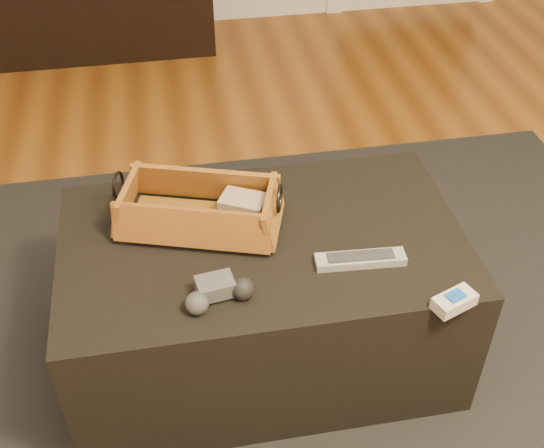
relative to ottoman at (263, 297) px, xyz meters
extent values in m
cube|color=white|center=(-0.06, 2.34, -0.16)|extent=(5.00, 0.04, 0.12)
cube|color=black|center=(0.00, -0.05, -0.22)|extent=(2.60, 2.00, 0.01)
cube|color=black|center=(0.00, 0.00, 0.00)|extent=(1.00, 0.60, 0.42)
cube|color=black|center=(-0.17, 0.07, 0.24)|extent=(0.22, 0.09, 0.02)
cube|color=tan|center=(-0.04, 0.08, 0.25)|extent=(0.13, 0.12, 0.06)
cube|color=#9C6A23|center=(-0.15, 0.08, 0.22)|extent=(0.39, 0.26, 0.01)
cube|color=#A46125|center=(-0.12, 0.16, 0.27)|extent=(0.38, 0.15, 0.10)
cube|color=#975C22|center=(-0.17, -0.01, 0.27)|extent=(0.38, 0.15, 0.10)
cube|color=#AE6D27|center=(0.03, 0.02, 0.27)|extent=(0.09, 0.19, 0.10)
cube|color=#985622|center=(-0.32, 0.14, 0.27)|extent=(0.09, 0.19, 0.10)
torus|color=black|center=(0.04, 0.02, 0.32)|extent=(0.03, 0.07, 0.07)
torus|color=black|center=(-0.34, 0.14, 0.32)|extent=(0.03, 0.07, 0.07)
cube|color=#444548|center=(-0.14, -0.17, 0.24)|extent=(0.09, 0.07, 0.04)
sphere|color=#38383B|center=(-0.18, -0.21, 0.24)|extent=(0.06, 0.06, 0.05)
sphere|color=black|center=(-0.08, -0.19, 0.24)|extent=(0.06, 0.06, 0.05)
cube|color=#A8AAAF|center=(0.21, -0.13, 0.22)|extent=(0.22, 0.06, 0.02)
cube|color=#2D2E30|center=(0.21, -0.13, 0.23)|extent=(0.16, 0.04, 0.00)
cube|color=beige|center=(0.38, -0.30, 0.23)|extent=(0.11, 0.08, 0.03)
cube|color=blue|center=(0.38, -0.30, 0.24)|extent=(0.05, 0.04, 0.01)
camera|label=1|loc=(-0.20, -1.25, 1.32)|focal=45.00mm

